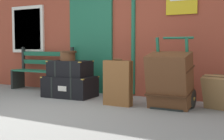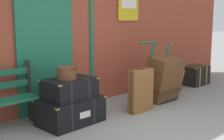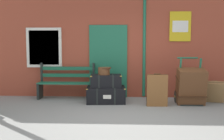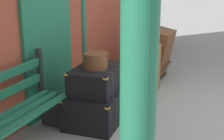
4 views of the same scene
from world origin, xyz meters
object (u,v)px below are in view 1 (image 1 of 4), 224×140
(steamer_trunk_base, at_px, (70,87))
(porters_trolley, at_px, (173,91))
(platform_bench, at_px, (43,71))
(steamer_trunk_middle, at_px, (70,68))
(suitcase_tan, at_px, (218,92))
(round_hatbox, at_px, (68,55))
(suitcase_beige, at_px, (118,83))
(large_brown_trunk, at_px, (170,80))

(steamer_trunk_base, relative_size, porters_trolley, 0.88)
(platform_bench, bearing_deg, steamer_trunk_middle, -22.03)
(porters_trolley, bearing_deg, steamer_trunk_middle, 179.77)
(steamer_trunk_base, xyz_separation_m, suitcase_tan, (2.88, 0.13, 0.08))
(steamer_trunk_middle, bearing_deg, round_hatbox, -174.63)
(porters_trolley, distance_m, suitcase_tan, 0.72)
(steamer_trunk_base, bearing_deg, steamer_trunk_middle, 92.91)
(steamer_trunk_middle, height_order, suitcase_beige, suitcase_beige)
(round_hatbox, bearing_deg, porters_trolley, -0.11)
(platform_bench, relative_size, porters_trolley, 1.33)
(suitcase_beige, distance_m, suitcase_tan, 1.66)
(porters_trolley, height_order, suitcase_beige, porters_trolley)
(steamer_trunk_middle, relative_size, suitcase_beige, 1.03)
(platform_bench, distance_m, steamer_trunk_middle, 1.26)
(platform_bench, distance_m, suitcase_tan, 4.06)
(steamer_trunk_base, distance_m, round_hatbox, 0.65)
(round_hatbox, xyz_separation_m, suitcase_tan, (2.93, 0.12, -0.57))
(platform_bench, distance_m, porters_trolley, 3.37)
(steamer_trunk_base, relative_size, suitcase_tan, 1.82)
(steamer_trunk_middle, bearing_deg, large_brown_trunk, -4.81)
(large_brown_trunk, bearing_deg, steamer_trunk_base, 175.46)
(steamer_trunk_base, distance_m, porters_trolley, 2.18)
(steamer_trunk_middle, relative_size, large_brown_trunk, 0.90)
(large_brown_trunk, bearing_deg, suitcase_beige, -168.77)
(large_brown_trunk, bearing_deg, porters_trolley, 90.00)
(steamer_trunk_base, height_order, suitcase_beige, suitcase_beige)
(steamer_trunk_base, height_order, suitcase_tan, suitcase_tan)
(platform_bench, relative_size, suitcase_beige, 1.94)
(suitcase_beige, relative_size, suitcase_tan, 1.43)
(suitcase_beige, bearing_deg, steamer_trunk_middle, 164.66)
(steamer_trunk_middle, relative_size, suitcase_tan, 1.47)
(steamer_trunk_middle, distance_m, large_brown_trunk, 2.19)
(round_hatbox, distance_m, porters_trolley, 2.30)
(suitcase_tan, bearing_deg, porters_trolley, -169.94)
(platform_bench, distance_m, large_brown_trunk, 3.40)
(steamer_trunk_middle, relative_size, round_hatbox, 2.48)
(large_brown_trunk, bearing_deg, platform_bench, 168.94)
(steamer_trunk_middle, bearing_deg, steamer_trunk_base, -87.09)
(suitcase_beige, bearing_deg, platform_bench, 161.44)
(large_brown_trunk, bearing_deg, steamer_trunk_middle, 175.19)
(steamer_trunk_middle, bearing_deg, platform_bench, 157.97)
(round_hatbox, relative_size, suitcase_beige, 0.42)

